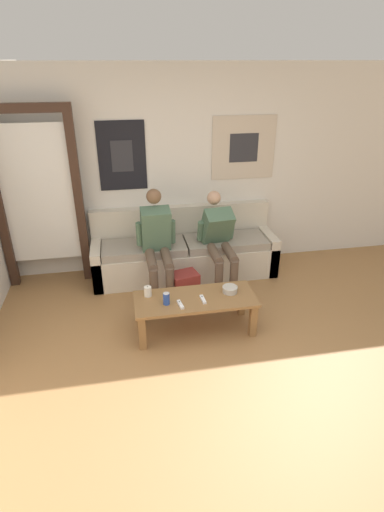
# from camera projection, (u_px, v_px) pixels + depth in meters

# --- Properties ---
(ground_plane) EXTENTS (18.00, 18.00, 0.00)m
(ground_plane) POSITION_uv_depth(u_px,v_px,m) (220.00, 396.00, 3.39)
(ground_plane) COLOR #9E7042
(wall_back) EXTENTS (10.00, 0.07, 2.55)m
(wall_back) POSITION_uv_depth(u_px,v_px,m) (174.00, 172.00, 5.05)
(wall_back) COLOR silver
(wall_back) RESTS_ON ground_plane
(door_frame) EXTENTS (1.00, 0.10, 2.15)m
(door_frame) POSITION_uv_depth(u_px,v_px,m) (37.00, 190.00, 4.62)
(door_frame) COLOR #382319
(door_frame) RESTS_ON ground_plane
(couch) EXTENTS (2.35, 0.67, 0.85)m
(couch) POSITION_uv_depth(u_px,v_px,m) (184.00, 253.00, 5.20)
(couch) COLOR beige
(couch) RESTS_ON ground_plane
(coffee_table) EXTENTS (1.23, 0.50, 0.39)m
(coffee_table) POSITION_uv_depth(u_px,v_px,m) (195.00, 304.00, 4.07)
(coffee_table) COLOR olive
(coffee_table) RESTS_ON ground_plane
(person_seated_adult) EXTENTS (0.47, 0.86, 1.23)m
(person_seated_adult) POSITION_uv_depth(u_px,v_px,m) (157.00, 241.00, 4.65)
(person_seated_adult) COLOR brown
(person_seated_adult) RESTS_ON ground_plane
(person_seated_teen) EXTENTS (0.47, 0.98, 1.11)m
(person_seated_teen) POSITION_uv_depth(u_px,v_px,m) (219.00, 238.00, 4.84)
(person_seated_teen) COLOR brown
(person_seated_teen) RESTS_ON ground_plane
(backpack) EXTENTS (0.34, 0.31, 0.37)m
(backpack) POSITION_uv_depth(u_px,v_px,m) (185.00, 288.00, 4.63)
(backpack) COLOR maroon
(backpack) RESTS_ON ground_plane
(ceramic_bowl) EXTENTS (0.16, 0.16, 0.07)m
(ceramic_bowl) POSITION_uv_depth(u_px,v_px,m) (230.00, 289.00, 4.12)
(ceramic_bowl) COLOR #B7B2A8
(ceramic_bowl) RESTS_ON coffee_table
(pillar_candle) EXTENTS (0.08, 0.08, 0.12)m
(pillar_candle) POSITION_uv_depth(u_px,v_px,m) (148.00, 291.00, 4.05)
(pillar_candle) COLOR silver
(pillar_candle) RESTS_ON coffee_table
(drink_can_blue) EXTENTS (0.07, 0.07, 0.12)m
(drink_can_blue) POSITION_uv_depth(u_px,v_px,m) (166.00, 299.00, 3.91)
(drink_can_blue) COLOR #28479E
(drink_can_blue) RESTS_ON coffee_table
(game_controller_near_left) EXTENTS (0.04, 0.15, 0.03)m
(game_controller_near_left) POSITION_uv_depth(u_px,v_px,m) (203.00, 299.00, 3.99)
(game_controller_near_left) COLOR white
(game_controller_near_left) RESTS_ON coffee_table
(game_controller_near_right) EXTENTS (0.06, 0.15, 0.03)m
(game_controller_near_right) POSITION_uv_depth(u_px,v_px,m) (180.00, 304.00, 3.91)
(game_controller_near_right) COLOR white
(game_controller_near_right) RESTS_ON coffee_table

